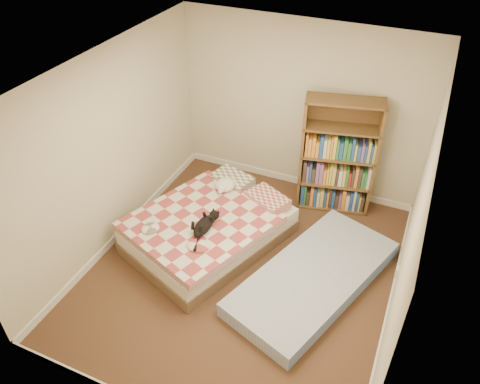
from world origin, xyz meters
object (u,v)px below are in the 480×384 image
at_px(floor_mattress, 314,278).
at_px(white_dog, 225,185).
at_px(black_cat, 205,224).
at_px(bed, 211,226).
at_px(bookshelf, 336,170).

bearing_deg(floor_mattress, white_dog, 173.54).
height_order(black_cat, white_dog, black_cat).
xyz_separation_m(bed, black_cat, (0.08, -0.30, 0.30)).
bearing_deg(floor_mattress, bookshelf, 116.35).
bearing_deg(black_cat, bed, 114.64).
bearing_deg(black_cat, white_dog, 107.45).
xyz_separation_m(floor_mattress, black_cat, (-1.37, -0.10, 0.44)).
bearing_deg(floor_mattress, bed, -168.43).
height_order(bookshelf, floor_mattress, bookshelf).
bearing_deg(white_dog, floor_mattress, 15.55).
height_order(bed, white_dog, white_dog).
relative_size(floor_mattress, white_dog, 5.83).
height_order(floor_mattress, white_dog, white_dog).
distance_m(bed, white_dog, 0.60).
distance_m(bed, black_cat, 0.43).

